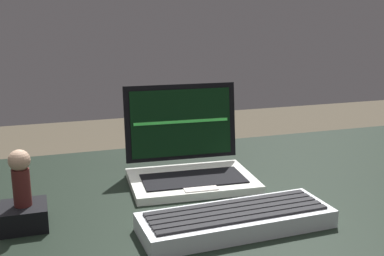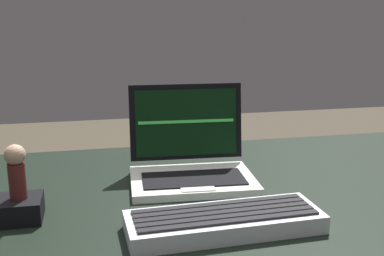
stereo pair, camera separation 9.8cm
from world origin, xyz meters
TOP-DOWN VIEW (x-y plane):
  - desk at (0.00, 0.00)m, footprint 1.80×0.75m
  - laptop_front at (-0.08, 0.09)m, footprint 0.27×0.22m
  - external_keyboard at (-0.08, -0.16)m, footprint 0.33×0.13m
  - figurine_stand at (-0.42, -0.04)m, footprint 0.08×0.08m
  - figurine at (-0.42, -0.04)m, footprint 0.04×0.04m

SIDE VIEW (x-z plane):
  - desk at x=0.00m, z-range 0.32..1.07m
  - external_keyboard at x=-0.08m, z-range 0.76..0.79m
  - figurine_stand at x=-0.42m, z-range 0.76..0.80m
  - laptop_front at x=-0.08m, z-range 0.70..0.90m
  - figurine at x=-0.42m, z-range 0.80..0.90m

